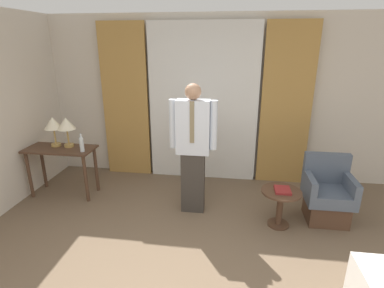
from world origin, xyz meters
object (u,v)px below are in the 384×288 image
at_px(person, 193,145).
at_px(side_table, 280,202).
at_px(bottle_near_edge, 82,144).
at_px(book, 283,190).
at_px(armchair, 327,196).
at_px(desk, 61,157).
at_px(table_lamp_right, 66,125).
at_px(table_lamp_left, 53,124).

bearing_deg(person, side_table, -11.02).
bearing_deg(side_table, bottle_near_edge, 173.24).
relative_size(person, book, 7.92).
bearing_deg(armchair, bottle_near_edge, 178.55).
relative_size(desk, book, 4.54).
bearing_deg(book, bottle_near_edge, 173.09).
relative_size(person, armchair, 2.05).
height_order(desk, table_lamp_right, table_lamp_right).
bearing_deg(book, side_table, 140.03).
xyz_separation_m(armchair, book, (-0.62, -0.25, 0.17)).
distance_m(table_lamp_left, book, 3.39).
xyz_separation_m(desk, table_lamp_right, (0.11, 0.08, 0.48)).
xyz_separation_m(bottle_near_edge, person, (1.63, -0.11, 0.10)).
bearing_deg(table_lamp_left, desk, -37.74).
relative_size(armchair, book, 3.86).
relative_size(person, side_table, 3.56).
relative_size(table_lamp_left, book, 2.01).
height_order(bottle_near_edge, person, person).
distance_m(bottle_near_edge, side_table, 2.85).
bearing_deg(book, table_lamp_left, 171.15).
distance_m(table_lamp_left, table_lamp_right, 0.21).
height_order(table_lamp_left, person, person).
distance_m(desk, armchair, 3.83).
xyz_separation_m(person, armchair, (1.78, 0.02, -0.63)).
height_order(desk, table_lamp_left, table_lamp_left).
xyz_separation_m(table_lamp_left, side_table, (3.29, -0.51, -0.76)).
bearing_deg(bottle_near_edge, table_lamp_right, 149.76).
distance_m(desk, table_lamp_left, 0.50).
bearing_deg(bottle_near_edge, table_lamp_left, 161.02).
bearing_deg(table_lamp_right, book, -9.45).
distance_m(table_lamp_left, person, 2.17).
xyz_separation_m(table_lamp_right, side_table, (3.08, -0.51, -0.76)).
distance_m(bottle_near_edge, armchair, 3.45).
distance_m(table_lamp_right, book, 3.19).
bearing_deg(bottle_near_edge, desk, 166.88).
relative_size(table_lamp_left, side_table, 0.90).
bearing_deg(desk, bottle_near_edge, -13.12).
bearing_deg(table_lamp_left, side_table, -8.74).
bearing_deg(desk, book, -7.71).
distance_m(desk, person, 2.08).
distance_m(desk, book, 3.23).
bearing_deg(book, desk, 172.29).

